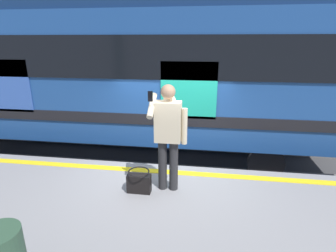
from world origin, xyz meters
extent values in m
plane|color=#3D3D3F|center=(0.00, 0.00, 0.00)|extent=(25.08, 25.08, 0.00)
cube|color=yellow|center=(0.00, 0.30, 0.96)|extent=(12.70, 0.16, 0.01)
cube|color=slate|center=(0.00, -1.64, 0.08)|extent=(16.85, 0.08, 0.16)
cube|color=slate|center=(0.00, -3.08, 0.08)|extent=(16.85, 0.08, 0.16)
cube|color=#1E478C|center=(1.75, -2.36, 2.43)|extent=(12.02, 3.00, 2.96)
cube|color=navy|center=(1.75, -2.36, 4.03)|extent=(11.78, 2.76, 0.24)
cube|color=black|center=(1.75, -0.84, 2.95)|extent=(11.42, 0.03, 0.90)
cube|color=black|center=(1.75, -0.84, 1.62)|extent=(11.42, 0.03, 0.24)
cube|color=#19A58C|center=(-0.35, -0.84, 2.28)|extent=(1.18, 0.02, 1.20)
cube|color=#3359B2|center=(3.85, -0.84, 2.28)|extent=(1.18, 0.02, 1.20)
cylinder|color=black|center=(5.66, -3.56, 0.58)|extent=(0.84, 0.12, 0.84)
cylinder|color=black|center=(-2.15, -1.16, 0.58)|extent=(0.84, 0.12, 0.84)
cylinder|color=black|center=(-2.15, -3.56, 0.58)|extent=(0.84, 0.12, 0.84)
cylinder|color=#262628|center=(-0.25, 0.86, 1.37)|extent=(0.14, 0.14, 0.84)
cylinder|color=#262628|center=(-0.07, 0.86, 1.37)|extent=(0.14, 0.14, 0.84)
cube|color=beige|center=(-0.16, 0.86, 2.10)|extent=(0.40, 0.24, 0.62)
sphere|color=beige|center=(-0.16, 0.70, 2.40)|extent=(0.20, 0.20, 0.20)
sphere|color=tan|center=(-0.16, 0.86, 2.57)|extent=(0.22, 0.22, 0.22)
cylinder|color=beige|center=(-0.41, 0.86, 2.04)|extent=(0.09, 0.09, 0.56)
cylinder|color=beige|center=(0.07, 0.94, 2.37)|extent=(0.09, 0.42, 0.33)
cube|color=black|center=(0.07, 1.04, 2.53)|extent=(0.07, 0.02, 0.15)
cube|color=black|center=(0.28, 1.03, 1.11)|extent=(0.38, 0.16, 0.30)
torus|color=black|center=(0.28, 1.03, 1.32)|extent=(0.34, 0.34, 0.02)
camera|label=1|loc=(-0.72, 4.69, 3.28)|focal=28.46mm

